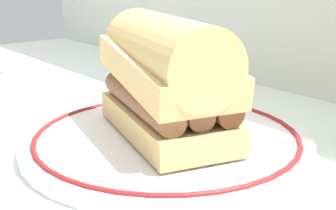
% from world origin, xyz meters
% --- Properties ---
extents(ground_plane, '(1.50, 1.50, 0.00)m').
position_xyz_m(ground_plane, '(0.00, 0.00, 0.00)').
color(ground_plane, white).
extents(plate, '(0.30, 0.30, 0.01)m').
position_xyz_m(plate, '(0.00, 0.03, 0.01)').
color(plate, white).
rests_on(plate, ground_plane).
extents(sausage_sandwich, '(0.20, 0.13, 0.12)m').
position_xyz_m(sausage_sandwich, '(0.00, 0.03, 0.07)').
color(sausage_sandwich, tan).
rests_on(sausage_sandwich, plate).
extents(salt_shaker, '(0.03, 0.03, 0.07)m').
position_xyz_m(salt_shaker, '(-0.24, -0.05, 0.03)').
color(salt_shaker, white).
rests_on(salt_shaker, ground_plane).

